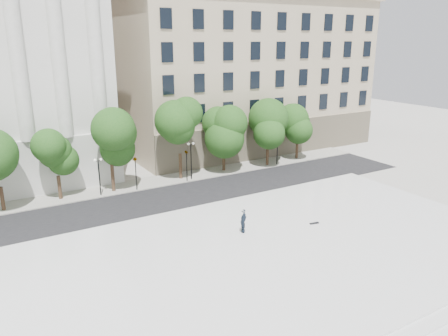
{
  "coord_description": "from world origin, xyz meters",
  "views": [
    {
      "loc": [
        -16.25,
        -20.79,
        15.76
      ],
      "look_at": [
        1.97,
        10.0,
        5.14
      ],
      "focal_mm": 35.0,
      "sensor_mm": 36.0,
      "label": 1
    }
  ],
  "objects_px": {
    "skateboard": "(314,223)",
    "traffic_light_west": "(135,157)",
    "traffic_light_east": "(186,151)",
    "person_lying": "(243,229)"
  },
  "relations": [
    {
      "from": "traffic_light_west",
      "to": "skateboard",
      "type": "xyz_separation_m",
      "value": [
        9.82,
        -17.21,
        -3.28
      ]
    },
    {
      "from": "traffic_light_west",
      "to": "person_lying",
      "type": "distance_m",
      "value": 16.26
    },
    {
      "from": "person_lying",
      "to": "skateboard",
      "type": "bearing_deg",
      "value": -48.27
    },
    {
      "from": "traffic_light_west",
      "to": "skateboard",
      "type": "height_order",
      "value": "traffic_light_west"
    },
    {
      "from": "skateboard",
      "to": "traffic_light_east",
      "type": "bearing_deg",
      "value": 112.11
    },
    {
      "from": "traffic_light_west",
      "to": "person_lying",
      "type": "bearing_deg",
      "value": -77.15
    },
    {
      "from": "traffic_light_east",
      "to": "traffic_light_west",
      "type": "bearing_deg",
      "value": -180.0
    },
    {
      "from": "skateboard",
      "to": "traffic_light_west",
      "type": "bearing_deg",
      "value": 129.39
    },
    {
      "from": "traffic_light_west",
      "to": "traffic_light_east",
      "type": "relative_size",
      "value": 1.03
    },
    {
      "from": "traffic_light_east",
      "to": "skateboard",
      "type": "xyz_separation_m",
      "value": [
        3.79,
        -17.21,
        -3.14
      ]
    }
  ]
}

